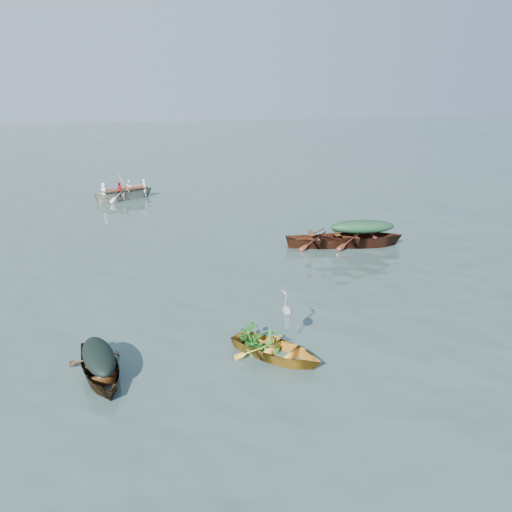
{
  "coord_description": "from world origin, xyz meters",
  "views": [
    {
      "loc": [
        -4.75,
        -14.35,
        6.12
      ],
      "look_at": [
        -0.49,
        1.11,
        0.5
      ],
      "focal_mm": 35.0,
      "sensor_mm": 36.0,
      "label": 1
    }
  ],
  "objects_px": {
    "heron": "(287,316)",
    "green_tarp_boat": "(361,246)",
    "rowed_boat": "(126,199)",
    "yellow_dinghy": "(276,357)",
    "open_wooden_boat": "(323,247)",
    "dark_covered_boat": "(101,376)"
  },
  "relations": [
    {
      "from": "yellow_dinghy",
      "to": "open_wooden_boat",
      "type": "xyz_separation_m",
      "value": [
        4.29,
        7.44,
        0.0
      ]
    },
    {
      "from": "yellow_dinghy",
      "to": "heron",
      "type": "bearing_deg",
      "value": 5.19
    },
    {
      "from": "heron",
      "to": "green_tarp_boat",
      "type": "bearing_deg",
      "value": 10.55
    },
    {
      "from": "rowed_boat",
      "to": "heron",
      "type": "bearing_deg",
      "value": 169.55
    },
    {
      "from": "open_wooden_boat",
      "to": "yellow_dinghy",
      "type": "bearing_deg",
      "value": 165.01
    },
    {
      "from": "yellow_dinghy",
      "to": "heron",
      "type": "xyz_separation_m",
      "value": [
        0.38,
        0.4,
        0.84
      ]
    },
    {
      "from": "open_wooden_boat",
      "to": "rowed_boat",
      "type": "distance_m",
      "value": 12.88
    },
    {
      "from": "open_wooden_boat",
      "to": "heron",
      "type": "xyz_separation_m",
      "value": [
        -3.91,
        -7.04,
        0.84
      ]
    },
    {
      "from": "yellow_dinghy",
      "to": "green_tarp_boat",
      "type": "bearing_deg",
      "value": 10.23
    },
    {
      "from": "dark_covered_boat",
      "to": "rowed_boat",
      "type": "height_order",
      "value": "rowed_boat"
    },
    {
      "from": "dark_covered_boat",
      "to": "heron",
      "type": "height_order",
      "value": "heron"
    },
    {
      "from": "rowed_boat",
      "to": "heron",
      "type": "relative_size",
      "value": 4.97
    },
    {
      "from": "open_wooden_boat",
      "to": "rowed_boat",
      "type": "xyz_separation_m",
      "value": [
        -7.26,
        10.64,
        0.0
      ]
    },
    {
      "from": "green_tarp_boat",
      "to": "heron",
      "type": "distance_m",
      "value": 8.66
    },
    {
      "from": "open_wooden_boat",
      "to": "rowed_boat",
      "type": "relative_size",
      "value": 0.9
    },
    {
      "from": "open_wooden_boat",
      "to": "heron",
      "type": "bearing_deg",
      "value": 165.96
    },
    {
      "from": "yellow_dinghy",
      "to": "open_wooden_boat",
      "type": "relative_size",
      "value": 0.7
    },
    {
      "from": "dark_covered_boat",
      "to": "heron",
      "type": "xyz_separation_m",
      "value": [
        4.34,
        0.14,
        0.84
      ]
    },
    {
      "from": "open_wooden_boat",
      "to": "dark_covered_boat",
      "type": "bearing_deg",
      "value": 146.01
    },
    {
      "from": "rowed_boat",
      "to": "yellow_dinghy",
      "type": "bearing_deg",
      "value": 168.14
    },
    {
      "from": "green_tarp_boat",
      "to": "open_wooden_boat",
      "type": "height_order",
      "value": "green_tarp_boat"
    },
    {
      "from": "green_tarp_boat",
      "to": "heron",
      "type": "xyz_separation_m",
      "value": [
        -5.38,
        -6.74,
        0.84
      ]
    }
  ]
}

